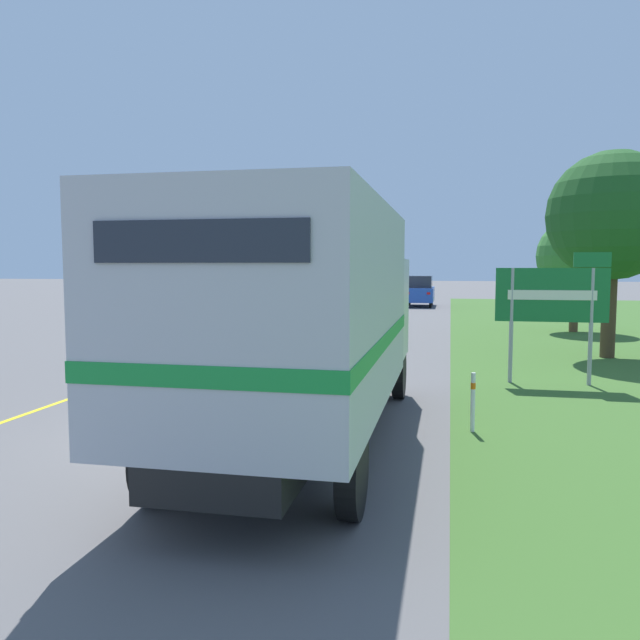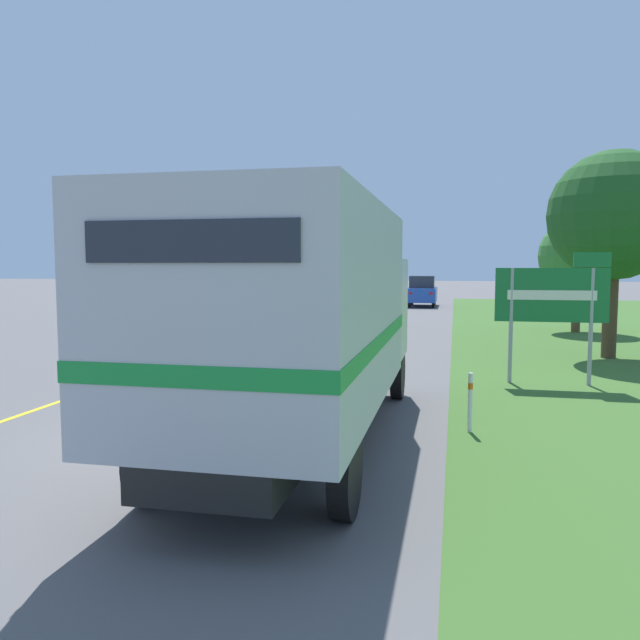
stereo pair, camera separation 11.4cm
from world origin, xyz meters
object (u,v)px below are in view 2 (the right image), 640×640
object	(u,v)px
delineator_post	(470,401)
horse_trailer_truck	(300,315)
roadside_tree_near	(614,216)
lead_car_blue_ahead	(422,291)
lead_car_white	(301,309)
roadside_tree_mid	(578,256)
highway_sign	(554,299)

from	to	relation	value
delineator_post	horse_trailer_truck	bearing A→B (deg)	-151.68
roadside_tree_near	delineator_post	size ratio (longest dim) A/B	6.17
lead_car_blue_ahead	delineator_post	bearing A→B (deg)	-85.69
delineator_post	lead_car_white	bearing A→B (deg)	114.57
lead_car_white	delineator_post	bearing A→B (deg)	-65.43
roadside_tree_mid	horse_trailer_truck	bearing A→B (deg)	-111.43
lead_car_blue_ahead	delineator_post	distance (m)	30.75
lead_car_blue_ahead	delineator_post	world-z (taller)	lead_car_blue_ahead
lead_car_blue_ahead	roadside_tree_mid	distance (m)	16.04
horse_trailer_truck	roadside_tree_near	world-z (taller)	roadside_tree_near
lead_car_white	roadside_tree_near	distance (m)	11.28
highway_sign	roadside_tree_mid	size ratio (longest dim) A/B	0.65
horse_trailer_truck	delineator_post	bearing A→B (deg)	28.32
roadside_tree_near	roadside_tree_mid	world-z (taller)	roadside_tree_near
lead_car_white	horse_trailer_truck	bearing A→B (deg)	-76.17
horse_trailer_truck	highway_sign	world-z (taller)	horse_trailer_truck
lead_car_white	roadside_tree_mid	world-z (taller)	roadside_tree_mid
highway_sign	delineator_post	size ratio (longest dim) A/B	3.08
highway_sign	horse_trailer_truck	bearing A→B (deg)	-126.52
horse_trailer_truck	lead_car_white	size ratio (longest dim) A/B	1.97
lead_car_white	roadside_tree_mid	distance (m)	11.10
lead_car_white	roadside_tree_near	bearing A→B (deg)	-22.00
horse_trailer_truck	lead_car_blue_ahead	distance (m)	31.99
roadside_tree_near	lead_car_blue_ahead	bearing A→B (deg)	106.45
roadside_tree_mid	delineator_post	distance (m)	17.04
horse_trailer_truck	highway_sign	xyz separation A→B (m)	(4.31, 5.82, -0.02)
lead_car_blue_ahead	delineator_post	xyz separation A→B (m)	(2.31, -30.66, -0.48)
lead_car_blue_ahead	horse_trailer_truck	bearing A→B (deg)	-90.24
horse_trailer_truck	delineator_post	world-z (taller)	horse_trailer_truck
horse_trailer_truck	lead_car_blue_ahead	bearing A→B (deg)	89.76
roadside_tree_mid	delineator_post	world-z (taller)	roadside_tree_mid
horse_trailer_truck	lead_car_blue_ahead	size ratio (longest dim) A/B	2.01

